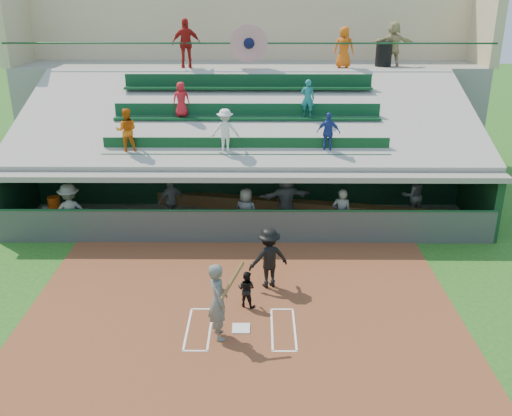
{
  "coord_description": "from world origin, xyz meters",
  "views": [
    {
      "loc": [
        0.44,
        -11.79,
        7.81
      ],
      "look_at": [
        0.34,
        3.5,
        1.8
      ],
      "focal_mm": 40.0,
      "sensor_mm": 36.0,
      "label": 1
    }
  ],
  "objects_px": {
    "batter_at_plate": "(218,301)",
    "catcher": "(246,289)",
    "white_table": "(55,217)",
    "home_plate": "(241,328)",
    "trash_bin": "(384,54)",
    "water_cooler": "(54,203)"
  },
  "relations": [
    {
      "from": "catcher",
      "to": "white_table",
      "type": "bearing_deg",
      "value": -16.71
    },
    {
      "from": "home_plate",
      "to": "catcher",
      "type": "distance_m",
      "value": 1.18
    },
    {
      "from": "white_table",
      "to": "water_cooler",
      "type": "height_order",
      "value": "water_cooler"
    },
    {
      "from": "home_plate",
      "to": "catcher",
      "type": "height_order",
      "value": "catcher"
    },
    {
      "from": "batter_at_plate",
      "to": "white_table",
      "type": "distance_m",
      "value": 8.92
    },
    {
      "from": "home_plate",
      "to": "batter_at_plate",
      "type": "relative_size",
      "value": 0.22
    },
    {
      "from": "home_plate",
      "to": "water_cooler",
      "type": "height_order",
      "value": "water_cooler"
    },
    {
      "from": "trash_bin",
      "to": "home_plate",
      "type": "bearing_deg",
      "value": -113.79
    },
    {
      "from": "catcher",
      "to": "white_table",
      "type": "relative_size",
      "value": 1.27
    },
    {
      "from": "batter_at_plate",
      "to": "catcher",
      "type": "relative_size",
      "value": 1.98
    },
    {
      "from": "batter_at_plate",
      "to": "water_cooler",
      "type": "distance_m",
      "value": 8.84
    },
    {
      "from": "home_plate",
      "to": "water_cooler",
      "type": "distance_m",
      "value": 9.02
    },
    {
      "from": "white_table",
      "to": "water_cooler",
      "type": "bearing_deg",
      "value": -42.31
    },
    {
      "from": "trash_bin",
      "to": "batter_at_plate",
      "type": "bearing_deg",
      "value": -115.15
    },
    {
      "from": "white_table",
      "to": "trash_bin",
      "type": "height_order",
      "value": "trash_bin"
    },
    {
      "from": "catcher",
      "to": "white_table",
      "type": "height_order",
      "value": "catcher"
    },
    {
      "from": "catcher",
      "to": "water_cooler",
      "type": "xyz_separation_m",
      "value": [
        -6.63,
        5.09,
        0.41
      ]
    },
    {
      "from": "home_plate",
      "to": "trash_bin",
      "type": "height_order",
      "value": "trash_bin"
    },
    {
      "from": "home_plate",
      "to": "catcher",
      "type": "bearing_deg",
      "value": 84.29
    },
    {
      "from": "water_cooler",
      "to": "trash_bin",
      "type": "distance_m",
      "value": 14.42
    },
    {
      "from": "catcher",
      "to": "white_table",
      "type": "distance_m",
      "value": 8.43
    },
    {
      "from": "batter_at_plate",
      "to": "trash_bin",
      "type": "distance_m",
      "value": 14.99
    }
  ]
}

